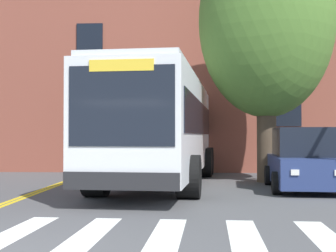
{
  "coord_description": "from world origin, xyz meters",
  "views": [
    {
      "loc": [
        2.7,
        -5.15,
        1.54
      ],
      "look_at": [
        2.0,
        8.85,
        1.82
      ],
      "focal_mm": 50.0,
      "sensor_mm": 36.0,
      "label": 1
    }
  ],
  "objects": [
    {
      "name": "car_navy_far_lane",
      "position": [
        5.89,
        8.32,
        0.81
      ],
      "size": [
        2.2,
        3.98,
        1.76
      ],
      "color": "navy",
      "rests_on": "ground"
    },
    {
      "name": "building_facade",
      "position": [
        2.54,
        18.67,
        5.23
      ],
      "size": [
        30.73,
        9.14,
        10.45
      ],
      "color": "brown",
      "rests_on": "ground"
    },
    {
      "name": "lane_line_yellow_outer",
      "position": [
        -1.4,
        15.9,
        0.0
      ],
      "size": [
        0.12,
        36.0,
        0.01
      ],
      "primitive_type": "cube",
      "color": "gold",
      "rests_on": "ground"
    },
    {
      "name": "lane_line_yellow_inner",
      "position": [
        -1.56,
        15.9,
        0.0
      ],
      "size": [
        0.12,
        36.0,
        0.01
      ],
      "primitive_type": "cube",
      "color": "gold",
      "rests_on": "ground"
    },
    {
      "name": "street_tree_curbside_large",
      "position": [
        5.18,
        10.44,
        5.33
      ],
      "size": [
        4.82,
        4.36,
        8.59
      ],
      "color": "#4C3D2D",
      "rests_on": "ground"
    },
    {
      "name": "car_white_behind_bus",
      "position": [
        2.37,
        20.62,
        1.07
      ],
      "size": [
        2.28,
        4.87,
        2.25
      ],
      "color": "white",
      "rests_on": "ground"
    },
    {
      "name": "crosswalk",
      "position": [
        0.52,
        1.9,
        0.0
      ],
      "size": [
        11.33,
        3.6,
        0.01
      ],
      "color": "white",
      "rests_on": "ground"
    },
    {
      "name": "city_bus",
      "position": [
        1.79,
        9.87,
        1.82
      ],
      "size": [
        3.61,
        11.52,
        3.34
      ],
      "color": "white",
      "rests_on": "ground"
    }
  ]
}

